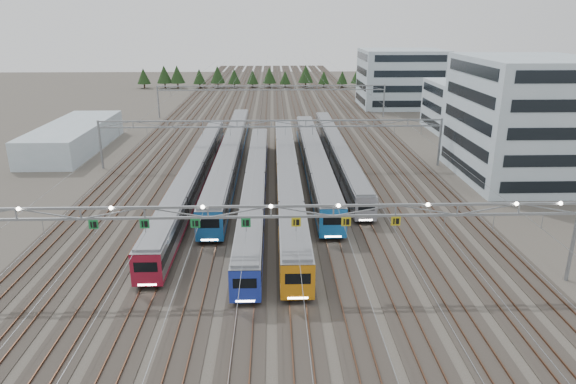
{
  "coord_description": "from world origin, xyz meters",
  "views": [
    {
      "loc": [
        0.27,
        -42.69,
        23.67
      ],
      "look_at": [
        2.01,
        16.51,
        3.5
      ],
      "focal_mm": 32.0,
      "sensor_mm": 36.0,
      "label": 1
    }
  ],
  "objects_px": {
    "train_e": "(314,159)",
    "west_shed": "(74,137)",
    "gantry_mid": "(271,129)",
    "train_b": "(231,153)",
    "depot_bldg_mid": "(463,106)",
    "gantry_far": "(272,92)",
    "depot_bldg_north": "(401,78)",
    "train_f": "(337,151)",
    "train_d": "(287,175)",
    "train_c": "(255,183)",
    "depot_bldg_south": "(525,119)",
    "train_a": "(195,173)",
    "gantry_near": "(270,214)"
  },
  "relations": [
    {
      "from": "gantry_near",
      "to": "depot_bldg_mid",
      "type": "bearing_deg",
      "value": 58.47
    },
    {
      "from": "train_b",
      "to": "west_shed",
      "type": "xyz_separation_m",
      "value": [
        -30.53,
        12.74,
        0.12
      ]
    },
    {
      "from": "train_b",
      "to": "train_d",
      "type": "xyz_separation_m",
      "value": [
        9.0,
        -12.63,
        -0.07
      ]
    },
    {
      "from": "train_b",
      "to": "depot_bldg_mid",
      "type": "distance_m",
      "value": 56.13
    },
    {
      "from": "train_a",
      "to": "train_b",
      "type": "bearing_deg",
      "value": 67.43
    },
    {
      "from": "train_d",
      "to": "gantry_far",
      "type": "xyz_separation_m",
      "value": [
        -2.25,
        57.34,
        4.18
      ]
    },
    {
      "from": "train_b",
      "to": "train_f",
      "type": "distance_m",
      "value": 18.12
    },
    {
      "from": "train_e",
      "to": "depot_bldg_north",
      "type": "xyz_separation_m",
      "value": [
        29.05,
        64.54,
        5.47
      ]
    },
    {
      "from": "train_d",
      "to": "gantry_far",
      "type": "height_order",
      "value": "gantry_far"
    },
    {
      "from": "train_a",
      "to": "gantry_mid",
      "type": "height_order",
      "value": "gantry_mid"
    },
    {
      "from": "train_e",
      "to": "train_f",
      "type": "bearing_deg",
      "value": 53.91
    },
    {
      "from": "depot_bldg_mid",
      "to": "gantry_near",
      "type": "bearing_deg",
      "value": -121.53
    },
    {
      "from": "depot_bldg_south",
      "to": "depot_bldg_north",
      "type": "relative_size",
      "value": 1.0
    },
    {
      "from": "train_c",
      "to": "gantry_far",
      "type": "relative_size",
      "value": 1.02
    },
    {
      "from": "train_b",
      "to": "gantry_mid",
      "type": "bearing_deg",
      "value": -2.41
    },
    {
      "from": "train_e",
      "to": "west_shed",
      "type": "bearing_deg",
      "value": 159.11
    },
    {
      "from": "train_e",
      "to": "train_b",
      "type": "bearing_deg",
      "value": 163.24
    },
    {
      "from": "gantry_mid",
      "to": "west_shed",
      "type": "bearing_deg",
      "value": 160.75
    },
    {
      "from": "train_c",
      "to": "west_shed",
      "type": "xyz_separation_m",
      "value": [
        -35.03,
        28.46,
        0.35
      ]
    },
    {
      "from": "train_a",
      "to": "train_c",
      "type": "distance_m",
      "value": 10.25
    },
    {
      "from": "train_f",
      "to": "train_b",
      "type": "bearing_deg",
      "value": -173.33
    },
    {
      "from": "train_f",
      "to": "west_shed",
      "type": "height_order",
      "value": "west_shed"
    },
    {
      "from": "gantry_far",
      "to": "depot_bldg_north",
      "type": "height_order",
      "value": "depot_bldg_north"
    },
    {
      "from": "train_e",
      "to": "gantry_mid",
      "type": "distance_m",
      "value": 8.77
    },
    {
      "from": "gantry_far",
      "to": "depot_bldg_south",
      "type": "distance_m",
      "value": 64.73
    },
    {
      "from": "train_c",
      "to": "gantry_near",
      "type": "height_order",
      "value": "gantry_near"
    },
    {
      "from": "train_b",
      "to": "train_a",
      "type": "bearing_deg",
      "value": -112.57
    },
    {
      "from": "gantry_far",
      "to": "depot_bldg_mid",
      "type": "height_order",
      "value": "depot_bldg_mid"
    },
    {
      "from": "train_b",
      "to": "depot_bldg_mid",
      "type": "relative_size",
      "value": 3.98
    },
    {
      "from": "train_a",
      "to": "depot_bldg_north",
      "type": "height_order",
      "value": "depot_bldg_north"
    },
    {
      "from": "depot_bldg_mid",
      "to": "depot_bldg_north",
      "type": "xyz_separation_m",
      "value": [
        -6.06,
        32.58,
        2.43
      ]
    },
    {
      "from": "depot_bldg_north",
      "to": "train_d",
      "type": "bearing_deg",
      "value": -114.65
    },
    {
      "from": "train_e",
      "to": "depot_bldg_mid",
      "type": "height_order",
      "value": "depot_bldg_mid"
    },
    {
      "from": "train_a",
      "to": "west_shed",
      "type": "relative_size",
      "value": 2.05
    },
    {
      "from": "gantry_far",
      "to": "depot_bldg_north",
      "type": "relative_size",
      "value": 2.56
    },
    {
      "from": "train_d",
      "to": "west_shed",
      "type": "distance_m",
      "value": 46.96
    },
    {
      "from": "train_e",
      "to": "gantry_far",
      "type": "distance_m",
      "value": 49.42
    },
    {
      "from": "gantry_near",
      "to": "west_shed",
      "type": "xyz_separation_m",
      "value": [
        -37.23,
        53.14,
        -4.69
      ]
    },
    {
      "from": "train_a",
      "to": "train_f",
      "type": "height_order",
      "value": "train_a"
    },
    {
      "from": "depot_bldg_north",
      "to": "train_e",
      "type": "bearing_deg",
      "value": -114.23
    },
    {
      "from": "train_b",
      "to": "train_c",
      "type": "relative_size",
      "value": 1.11
    },
    {
      "from": "depot_bldg_mid",
      "to": "depot_bldg_north",
      "type": "bearing_deg",
      "value": 100.54
    },
    {
      "from": "train_e",
      "to": "gantry_near",
      "type": "height_order",
      "value": "gantry_near"
    },
    {
      "from": "train_f",
      "to": "gantry_near",
      "type": "xyz_separation_m",
      "value": [
        -11.3,
        -42.51,
        5.07
      ]
    },
    {
      "from": "train_d",
      "to": "train_e",
      "type": "height_order",
      "value": "train_e"
    },
    {
      "from": "depot_bldg_south",
      "to": "gantry_mid",
      "type": "bearing_deg",
      "value": 169.57
    },
    {
      "from": "train_e",
      "to": "depot_bldg_mid",
      "type": "relative_size",
      "value": 3.41
    },
    {
      "from": "train_d",
      "to": "depot_bldg_mid",
      "type": "relative_size",
      "value": 3.96
    },
    {
      "from": "train_b",
      "to": "train_f",
      "type": "height_order",
      "value": "train_b"
    },
    {
      "from": "train_d",
      "to": "depot_bldg_north",
      "type": "height_order",
      "value": "depot_bldg_north"
    }
  ]
}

